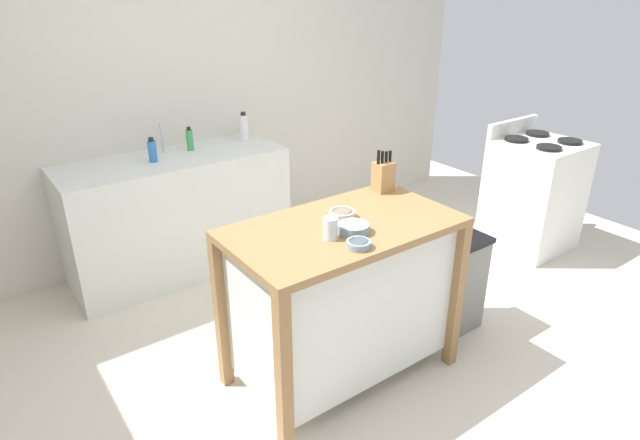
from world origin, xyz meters
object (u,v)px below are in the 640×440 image
bowl_ceramic_wide (359,244)px  sink_faucet (162,138)px  kitchen_island (342,294)px  knife_block (383,176)px  bowl_stoneware_deep (342,214)px  drinking_cup (330,228)px  bottle_dish_soap (152,151)px  trash_bin (453,283)px  bowl_ceramic_small (354,228)px  bottle_hand_soap (244,127)px  stove (533,194)px  bottle_spray_cleaner (190,140)px

bowl_ceramic_wide → sink_faucet: sink_faucet is taller
kitchen_island → knife_block: knife_block is taller
bowl_ceramic_wide → bowl_stoneware_deep: (0.14, 0.30, 0.00)m
drinking_cup → sink_faucet: bearing=92.6°
knife_block → drinking_cup: knife_block is taller
drinking_cup → sink_faucet: 1.89m
bottle_dish_soap → sink_faucet: bearing=49.2°
bowl_stoneware_deep → trash_bin: bearing=-8.8°
bowl_ceramic_small → knife_block: bearing=34.2°
bowl_ceramic_small → sink_faucet: (-0.22, 1.90, 0.05)m
knife_block → bottle_hand_soap: knife_block is taller
bottle_hand_soap → bowl_ceramic_small: bearing=-102.7°
knife_block → bottle_dish_soap: 1.64m
bottle_dish_soap → stove: size_ratio=0.17×
bowl_ceramic_wide → bowl_ceramic_small: bearing=58.9°
stove → bowl_stoneware_deep: bearing=-172.6°
knife_block → stove: knife_block is taller
bottle_dish_soap → bottle_spray_cleaner: 0.33m
trash_bin → bottle_dish_soap: 2.18m
knife_block → sink_faucet: knife_block is taller
knife_block → drinking_cup: bearing=-152.6°
bottle_spray_cleaner → stove: 2.74m
bowl_ceramic_small → sink_faucet: bearing=96.6°
bowl_stoneware_deep → trash_bin: 1.02m
sink_faucet → bottle_spray_cleaner: 0.19m
trash_bin → bottle_dish_soap: bearing=125.3°
bottle_hand_soap → stove: (1.84, -1.40, -0.54)m
knife_block → bottle_spray_cleaner: bearing=109.2°
kitchen_island → bottle_dish_soap: (-0.37, 1.64, 0.45)m
bottle_spray_cleaner → bowl_stoneware_deep: bearing=-86.8°
bowl_ceramic_small → drinking_cup: 0.14m
knife_block → bowl_stoneware_deep: bearing=-158.5°
stove → kitchen_island: bearing=-171.1°
bowl_ceramic_wide → stove: (2.34, 0.59, -0.49)m
bowl_ceramic_wide → bottle_spray_cleaner: bottle_spray_cleaner is taller
kitchen_island → trash_bin: 0.86m
drinking_cup → bottle_hand_soap: bearing=73.4°
bowl_stoneware_deep → trash_bin: (0.79, -0.12, -0.63)m
drinking_cup → trash_bin: 1.18m
bowl_ceramic_small → drinking_cup: size_ratio=1.44×
bowl_ceramic_small → kitchen_island: bearing=79.2°
knife_block → bottle_spray_cleaner: size_ratio=1.42×
knife_block → bottle_dish_soap: bearing=120.9°
bottle_dish_soap → bottle_hand_soap: bottle_hand_soap is taller
bottle_dish_soap → bottle_hand_soap: bearing=8.2°
bowl_ceramic_wide → bottle_hand_soap: (0.50, 1.99, 0.05)m
trash_bin → bottle_spray_cleaner: bottle_spray_cleaner is taller
stove → sink_faucet: bearing=149.7°
knife_block → drinking_cup: 0.70m
drinking_cup → bottle_hand_soap: size_ratio=0.48×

